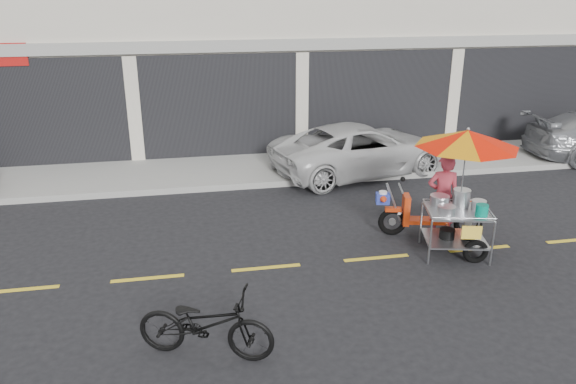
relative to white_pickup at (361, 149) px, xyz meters
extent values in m
plane|color=black|center=(-1.17, -4.70, -0.64)|extent=(90.00, 90.00, 0.00)
cube|color=gray|center=(-1.17, 0.80, -0.57)|extent=(45.00, 3.00, 0.15)
cube|color=beige|center=(-1.17, 5.80, 3.36)|extent=(36.00, 8.00, 8.00)
cube|color=black|center=(-1.17, 1.77, 0.81)|extent=(35.28, 0.06, 2.90)
cube|color=gray|center=(-1.17, 1.75, 2.46)|extent=(36.00, 0.12, 0.30)
cube|color=gold|center=(-1.17, -4.70, -0.64)|extent=(42.00, 0.10, 0.01)
imported|color=silver|center=(0.00, 0.00, 0.00)|extent=(5.01, 3.20, 1.29)
imported|color=black|center=(-4.30, -6.95, -0.16)|extent=(1.93, 1.23, 0.96)
torus|color=black|center=(-0.55, -3.79, -0.37)|extent=(0.56, 0.23, 0.55)
torus|color=black|center=(0.87, -4.13, -0.37)|extent=(0.56, 0.23, 0.55)
cylinder|color=#9EA0A5|center=(-0.55, -3.79, -0.37)|extent=(0.15, 0.09, 0.14)
cylinder|color=#9EA0A5|center=(0.87, -4.13, -0.37)|extent=(0.15, 0.09, 0.14)
cube|color=red|center=(-0.55, -3.79, -0.11)|extent=(0.33, 0.19, 0.08)
cylinder|color=#9EA0A5|center=(-0.55, -3.79, 0.04)|extent=(0.36, 0.13, 0.78)
cube|color=red|center=(-0.31, -3.85, -0.11)|extent=(0.19, 0.35, 0.58)
cube|color=red|center=(0.11, -3.95, -0.33)|extent=(0.82, 0.44, 0.08)
cube|color=red|center=(0.54, -4.05, -0.11)|extent=(0.77, 0.41, 0.39)
cube|color=black|center=(0.44, -4.03, 0.11)|extent=(0.67, 0.37, 0.10)
cylinder|color=#9EA0A5|center=(-0.43, -3.82, 0.33)|extent=(0.16, 0.53, 0.03)
sphere|color=black|center=(-0.33, -3.64, 0.44)|extent=(0.10, 0.10, 0.10)
cylinder|color=white|center=(-0.43, -3.82, -0.18)|extent=(0.14, 0.14, 0.05)
cube|color=#27379C|center=(-0.76, -3.74, 0.11)|extent=(0.30, 0.27, 0.19)
cylinder|color=white|center=(-0.76, -3.74, 0.23)|extent=(0.19, 0.19, 0.05)
cone|color=red|center=(-0.79, -3.90, 0.13)|extent=(0.22, 0.25, 0.17)
torus|color=black|center=(0.47, -5.18, -0.43)|extent=(0.46, 0.20, 0.45)
cylinder|color=#9EA0A5|center=(-0.36, -5.09, -0.23)|extent=(0.04, 0.04, 0.83)
cylinder|color=#9EA0A5|center=(-0.15, -4.24, -0.23)|extent=(0.04, 0.04, 0.83)
cylinder|color=#9EA0A5|center=(0.68, -5.33, -0.23)|extent=(0.04, 0.04, 0.83)
cylinder|color=#9EA0A5|center=(0.89, -4.48, -0.23)|extent=(0.04, 0.04, 0.83)
cube|color=#9EA0A5|center=(0.26, -4.78, -0.35)|extent=(1.24, 1.10, 0.03)
cube|color=#9EA0A5|center=(0.26, -4.78, 0.18)|extent=(1.24, 1.10, 0.04)
cylinder|color=#9EA0A5|center=(0.16, -5.21, 0.24)|extent=(1.05, 0.27, 0.02)
cylinder|color=#9EA0A5|center=(0.37, -4.36, 0.24)|extent=(1.05, 0.27, 0.02)
cylinder|color=#9EA0A5|center=(-0.26, -4.66, 0.24)|extent=(0.22, 0.86, 0.02)
cylinder|color=#9EA0A5|center=(0.78, -4.91, 0.24)|extent=(0.22, 0.86, 0.02)
cylinder|color=#9EA0A5|center=(0.37, -4.36, -0.35)|extent=(0.21, 0.72, 0.04)
cylinder|color=#9EA0A5|center=(0.37, -4.36, 0.13)|extent=(0.21, 0.72, 0.04)
cube|color=yellow|center=(0.30, -5.27, -0.01)|extent=(0.34, 0.10, 0.24)
cylinder|color=#B7B7BC|center=(0.03, -4.53, 0.30)|extent=(0.41, 0.41, 0.19)
cylinder|color=#B7B7BC|center=(0.41, -4.60, 0.35)|extent=(0.37, 0.37, 0.30)
cylinder|color=#B7B7BC|center=(0.63, -4.82, 0.28)|extent=(0.31, 0.31, 0.16)
cylinder|color=#B7B7BC|center=(-0.01, -4.90, 0.27)|extent=(0.38, 0.38, 0.13)
cylinder|color=#027E65|center=(0.54, -5.10, 0.31)|extent=(0.26, 0.26, 0.21)
cylinder|color=black|center=(0.12, -4.75, -0.25)|extent=(0.33, 0.33, 0.17)
cylinder|color=black|center=(0.50, -4.84, -0.26)|extent=(0.28, 0.28, 0.16)
cylinder|color=#9EA0A5|center=(0.33, -4.70, 0.91)|extent=(0.03, 0.03, 1.46)
sphere|color=#9EA0A5|center=(0.33, -4.70, 1.66)|extent=(0.06, 0.06, 0.06)
imported|color=#B43442|center=(0.35, -4.01, 0.18)|extent=(0.68, 0.52, 1.65)
camera|label=1|loc=(-4.41, -13.26, 3.97)|focal=35.00mm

